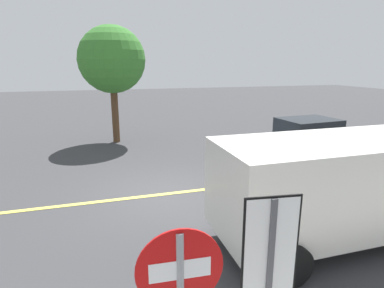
{
  "coord_description": "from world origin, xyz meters",
  "views": [
    {
      "loc": [
        -1.63,
        -8.28,
        3.64
      ],
      "look_at": [
        0.93,
        0.4,
        1.33
      ],
      "focal_mm": 29.39,
      "sensor_mm": 36.0,
      "label": 1
    }
  ],
  "objects_px": {
    "car_white_behind_van": "(304,140)",
    "tree_left_verge": "(112,60)",
    "white_van": "(339,183)",
    "speed_limit_sign": "(269,271)"
  },
  "relations": [
    {
      "from": "white_van",
      "to": "car_white_behind_van",
      "type": "bearing_deg",
      "value": 60.84
    },
    {
      "from": "car_white_behind_van",
      "to": "speed_limit_sign",
      "type": "bearing_deg",
      "value": -127.78
    },
    {
      "from": "speed_limit_sign",
      "to": "tree_left_verge",
      "type": "distance_m",
      "value": 13.14
    },
    {
      "from": "car_white_behind_van",
      "to": "tree_left_verge",
      "type": "relative_size",
      "value": 0.84
    },
    {
      "from": "white_van",
      "to": "car_white_behind_van",
      "type": "xyz_separation_m",
      "value": [
        2.86,
        5.12,
        -0.45
      ]
    },
    {
      "from": "speed_limit_sign",
      "to": "car_white_behind_van",
      "type": "bearing_deg",
      "value": 52.22
    },
    {
      "from": "speed_limit_sign",
      "to": "white_van",
      "type": "distance_m",
      "value": 4.22
    },
    {
      "from": "white_van",
      "to": "tree_left_verge",
      "type": "xyz_separation_m",
      "value": [
        -3.92,
        10.26,
        2.55
      ]
    },
    {
      "from": "white_van",
      "to": "tree_left_verge",
      "type": "distance_m",
      "value": 11.28
    },
    {
      "from": "car_white_behind_van",
      "to": "white_van",
      "type": "bearing_deg",
      "value": -119.16
    }
  ]
}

